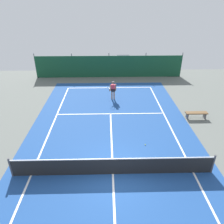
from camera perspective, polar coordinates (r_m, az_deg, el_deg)
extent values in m
plane|color=slate|center=(11.21, 0.23, -16.27)|extent=(36.00, 36.00, 0.00)
cube|color=#1E478C|center=(11.21, 0.23, -16.26)|extent=(11.02, 26.60, 0.01)
cube|color=white|center=(21.41, -0.68, 6.52)|extent=(8.22, 0.10, 0.01)
cube|color=white|center=(11.85, -20.86, -15.57)|extent=(0.10, 23.80, 0.01)
cube|color=white|center=(12.02, 20.95, -14.87)|extent=(0.10, 23.80, 0.01)
cube|color=white|center=(16.41, -0.41, -0.49)|extent=(8.22, 0.10, 0.01)
cube|color=white|center=(11.20, 0.23, -16.23)|extent=(0.10, 12.80, 0.01)
cube|color=white|center=(21.27, -0.68, 6.38)|extent=(0.10, 0.30, 0.01)
cube|color=black|center=(10.89, 0.24, -14.47)|extent=(9.92, 0.03, 0.95)
cube|color=white|center=(10.56, 0.24, -12.47)|extent=(9.92, 0.04, 0.05)
cylinder|color=#47474C|center=(11.83, -25.53, -13.25)|extent=(0.10, 0.10, 1.10)
cylinder|color=#47474C|center=(12.04, 25.45, -12.45)|extent=(0.10, 0.10, 1.10)
cube|color=#14472D|center=(24.22, -0.82, 12.05)|extent=(16.22, 0.06, 2.40)
cylinder|color=#595B60|center=(25.48, -19.78, 11.60)|extent=(0.08, 0.08, 2.70)
cylinder|color=#595B60|center=(24.54, -10.55, 12.16)|extent=(0.08, 0.08, 2.70)
cylinder|color=#595B60|center=(24.24, -0.82, 12.43)|extent=(0.08, 0.08, 2.70)
cylinder|color=#595B60|center=(24.62, 8.89, 12.35)|extent=(0.08, 0.08, 2.70)
cylinder|color=#595B60|center=(25.64, 18.04, 11.96)|extent=(0.08, 0.08, 2.70)
cube|color=#234C1E|center=(24.98, -0.82, 10.99)|extent=(14.60, 0.70, 1.10)
cylinder|color=#9E7051|center=(18.69, 0.58, 4.56)|extent=(0.12, 0.12, 0.82)
cylinder|color=#9E7051|center=(18.70, -0.04, 4.57)|extent=(0.12, 0.12, 0.82)
cylinder|color=black|center=(18.50, 0.27, 5.96)|extent=(0.40, 0.40, 0.22)
cube|color=#D1384C|center=(18.43, 0.27, 6.53)|extent=(0.38, 0.23, 0.56)
sphere|color=#9E7051|center=(18.28, 0.28, 7.79)|extent=(0.22, 0.22, 0.22)
cylinder|color=black|center=(18.25, 0.28, 8.06)|extent=(0.23, 0.23, 0.04)
cylinder|color=#9E7051|center=(18.41, 0.99, 6.60)|extent=(0.09, 0.09, 0.58)
cylinder|color=#9E7051|center=(18.32, -0.47, 6.50)|extent=(0.14, 0.53, 0.41)
cylinder|color=black|center=(18.09, -0.70, 5.82)|extent=(0.06, 0.28, 0.13)
torus|color=teal|center=(18.01, -0.71, 6.47)|extent=(0.31, 0.15, 0.29)
sphere|color=#CCDB33|center=(13.19, 8.90, -8.64)|extent=(0.07, 0.07, 0.07)
cube|color=navy|center=(27.00, 3.15, 12.62)|extent=(1.98, 4.27, 0.80)
cube|color=#2D333D|center=(26.83, 3.18, 14.02)|extent=(1.61, 1.95, 0.56)
cylinder|color=black|center=(28.27, 0.95, 12.52)|extent=(0.25, 0.65, 0.64)
cylinder|color=black|center=(28.47, 4.65, 12.55)|extent=(0.25, 0.65, 0.64)
cylinder|color=black|center=(25.77, 1.44, 10.99)|extent=(0.25, 0.65, 0.64)
cylinder|color=black|center=(26.00, 5.47, 11.02)|extent=(0.25, 0.65, 0.64)
cube|color=brown|center=(16.81, 21.69, -0.21)|extent=(1.60, 0.40, 0.08)
cube|color=#4C4C51|center=(16.67, 19.50, -0.92)|extent=(0.08, 0.36, 0.45)
cube|color=#4C4C51|center=(17.17, 23.56, -0.84)|extent=(0.08, 0.36, 0.45)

